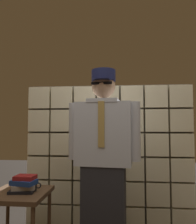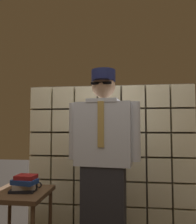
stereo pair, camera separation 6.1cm
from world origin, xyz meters
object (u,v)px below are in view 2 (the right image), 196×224
Objects in this scene: standing_person at (104,158)px; side_table at (20,200)px; book_stack at (25,184)px; coffee_mug at (34,185)px.

standing_person is 3.02× the size of side_table.
side_table is 2.22× the size of book_stack.
standing_person is 6.72× the size of book_stack.
standing_person is 0.73m from coffee_mug.
coffee_mug is (0.11, 0.04, 0.12)m from side_table.
standing_person is 0.88m from side_table.
side_table is 4.48× the size of coffee_mug.
book_stack is at bearing -150.43° from coffee_mug.
coffee_mug is at bearing 29.57° from book_stack.
coffee_mug is at bearing 19.46° from side_table.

